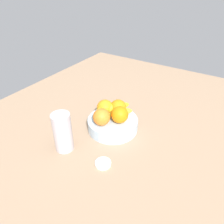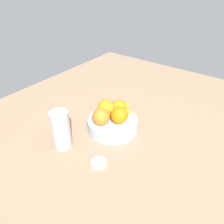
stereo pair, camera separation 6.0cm
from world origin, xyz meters
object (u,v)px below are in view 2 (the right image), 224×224
Objects in this scene: orange_front_left at (101,117)px; orange_back_left at (106,107)px; banana_bunch at (114,110)px; thermos_tumbler at (61,130)px; fruit_bowl at (112,124)px; orange_front_right at (119,116)px; orange_center at (118,108)px; jar_lid at (99,163)px.

orange_back_left is (7.19, 2.98, 0.00)cm from orange_front_left.
orange_back_left reaches higher than banana_bunch.
fruit_bowl is at bearing -23.34° from thermos_tumbler.
fruit_bowl is at bearing 84.58° from orange_front_right.
orange_center and orange_back_left have the same top height.
jar_lid is (-15.54, -11.18, -8.76)cm from orange_front_left.
orange_front_right is at bearing 14.33° from jar_lid.
orange_center is 0.48× the size of banana_bunch.
orange_back_left is 0.45× the size of thermos_tumbler.
banana_bunch is (-1.80, 1.06, -0.80)cm from orange_center.
fruit_bowl is 8.21cm from orange_center.
orange_front_right is 6.19cm from banana_bunch.
orange_front_left and orange_back_left have the same top height.
orange_center is 0.45× the size of thermos_tumbler.
orange_back_left reaches higher than jar_lid.
orange_front_left reaches higher than fruit_bowl.
thermos_tumbler is (-23.66, 4.80, -0.75)cm from orange_back_left.
banana_bunch is at bearing 149.68° from orange_center.
fruit_bowl is at bearing -160.84° from banana_bunch.
jar_lid is (-20.91, -5.34, -8.76)cm from orange_front_right.
banana_bunch is (1.60, -3.73, -0.80)cm from orange_back_left.
orange_front_left is 21.05cm from jar_lid.
fruit_bowl is 7.77cm from orange_front_right.
fruit_bowl is 8.30cm from orange_back_left.
orange_front_right is (5.36, -5.84, 0.00)cm from orange_front_left.
thermos_tumbler is (-16.48, 7.78, -0.75)cm from orange_front_left.
banana_bunch is (3.42, 5.09, -0.80)cm from orange_front_right.
orange_center is at bearing 37.69° from orange_front_right.
banana_bunch is 0.94× the size of thermos_tumbler.
fruit_bowl is 24.91cm from thermos_tumbler.
orange_front_right is 6.61cm from orange_center.
thermos_tumbler is 2.69× the size of jar_lid.
orange_front_left is 0.48× the size of banana_bunch.
banana_bunch is (8.79, -0.75, -0.80)cm from orange_front_left.
banana_bunch is at bearing 23.21° from jar_lid.
orange_front_left reaches higher than jar_lid.
jar_lid is (-26.13, -9.38, -8.76)cm from orange_center.
jar_lid is (-21.29, -9.38, -2.13)cm from fruit_bowl.
jar_lid is at bearing -165.67° from orange_front_right.
thermos_tumbler is (-22.22, 9.59, 5.87)cm from fruit_bowl.
thermos_tumbler is (-27.07, 9.59, -0.75)cm from orange_center.
orange_back_left is 28.18cm from jar_lid.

